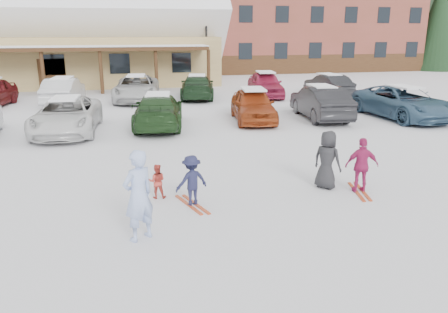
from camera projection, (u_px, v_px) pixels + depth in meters
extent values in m
plane|color=silver|center=(221.00, 209.00, 10.36)|extent=(160.00, 160.00, 0.00)
cube|color=tan|center=(34.00, 60.00, 34.24)|extent=(28.00, 10.00, 3.60)
cube|color=#422814|center=(14.00, 49.00, 28.12)|extent=(25.20, 2.60, 0.25)
cube|color=white|center=(28.00, 10.00, 33.19)|extent=(29.12, 9.69, 9.69)
cube|color=brown|center=(291.00, 12.00, 47.64)|extent=(24.00, 14.00, 12.00)
cube|color=brown|center=(148.00, 26.00, 44.84)|extent=(7.00, 12.60, 9.00)
cube|color=#422814|center=(314.00, 64.00, 42.54)|extent=(24.00, 0.10, 1.80)
cylinder|color=black|center=(206.00, 41.00, 33.14)|extent=(0.16, 0.16, 6.60)
cylinder|color=black|center=(433.00, 64.00, 46.42)|extent=(0.60, 0.60, 1.32)
cone|color=black|center=(440.00, 8.00, 44.86)|extent=(4.84, 4.84, 9.90)
cylinder|color=black|center=(193.00, 61.00, 52.71)|extent=(0.60, 0.60, 1.08)
cone|color=black|center=(192.00, 21.00, 51.43)|extent=(3.96, 3.96, 8.10)
cylinder|color=black|center=(391.00, 56.00, 60.37)|extent=(0.60, 0.60, 1.38)
cone|color=black|center=(396.00, 11.00, 58.74)|extent=(5.06, 5.06, 10.35)
imported|color=#A2B8EF|center=(138.00, 196.00, 8.62)|extent=(0.82, 0.76, 1.88)
imported|color=#C03C31|center=(157.00, 181.00, 10.94)|extent=(0.47, 0.39, 0.88)
imported|color=#1A1C3A|center=(192.00, 181.00, 10.43)|extent=(0.91, 0.69, 1.25)
cube|color=#B33D19|center=(192.00, 204.00, 10.60)|extent=(0.62, 1.39, 0.03)
imported|color=#A6215A|center=(362.00, 165.00, 11.26)|extent=(0.91, 0.54, 1.46)
cube|color=#B33D19|center=(359.00, 191.00, 11.46)|extent=(0.51, 1.41, 0.03)
imported|color=#242426|center=(327.00, 160.00, 11.55)|extent=(0.86, 0.91, 1.57)
imported|color=silver|center=(67.00, 115.00, 17.87)|extent=(2.66, 5.33, 1.45)
imported|color=#203F1C|center=(159.00, 111.00, 18.94)|extent=(2.64, 5.19, 1.44)
imported|color=#A23F19|center=(253.00, 105.00, 20.20)|extent=(2.31, 4.60, 1.50)
imported|color=black|center=(320.00, 102.00, 20.77)|extent=(2.03, 4.86, 1.56)
imported|color=#365670|center=(403.00, 102.00, 20.86)|extent=(2.96, 5.66, 1.52)
imported|color=silver|center=(64.00, 91.00, 24.58)|extent=(2.00, 4.77, 1.53)
imported|color=silver|center=(137.00, 88.00, 26.03)|extent=(3.06, 5.69, 1.52)
imported|color=#1B351D|center=(197.00, 87.00, 26.96)|extent=(2.82, 5.20, 1.43)
imported|color=#A62448|center=(265.00, 84.00, 27.63)|extent=(2.41, 4.80, 1.57)
imported|color=black|center=(328.00, 85.00, 28.00)|extent=(1.76, 4.29, 1.38)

